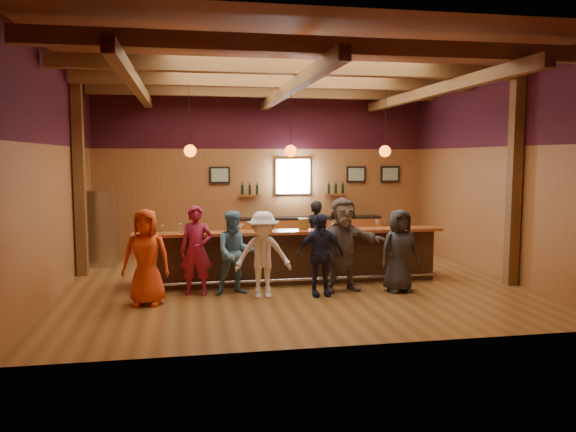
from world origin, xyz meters
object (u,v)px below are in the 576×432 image
at_px(back_bar_cabinet, 309,234).
at_px(customer_orange, 146,257).
at_px(stainless_fridge, 101,228).
at_px(customer_brown, 343,244).
at_px(ice_bucket, 304,224).
at_px(bottle_a, 318,223).
at_px(bar_counter, 290,256).
at_px(customer_navy, 320,255).
at_px(customer_white, 263,255).
at_px(bartender, 315,235).
at_px(customer_dark, 399,251).
at_px(customer_denim, 235,253).
at_px(customer_redvest, 196,250).

height_order(back_bar_cabinet, customer_orange, customer_orange).
bearing_deg(stainless_fridge, customer_brown, -35.34).
bearing_deg(ice_bucket, bottle_a, 12.25).
bearing_deg(customer_brown, customer_orange, 179.65).
relative_size(bar_counter, customer_orange, 3.73).
distance_m(stainless_fridge, customer_brown, 6.07).
distance_m(customer_orange, customer_navy, 3.13).
height_order(customer_orange, bottle_a, customer_orange).
bearing_deg(stainless_fridge, bar_counter, -30.76).
xyz_separation_m(customer_white, bartender, (1.55, 2.51, -0.01)).
bearing_deg(customer_orange, stainless_fridge, 118.06).
bearing_deg(ice_bucket, back_bar_cabinet, 76.02).
distance_m(customer_dark, bottle_a, 1.80).
bearing_deg(back_bar_cabinet, stainless_fridge, -168.07).
height_order(customer_orange, customer_dark, customer_orange).
height_order(customer_denim, customer_navy, customer_denim).
bearing_deg(bar_counter, customer_dark, -34.39).
height_order(back_bar_cabinet, bottle_a, bottle_a).
height_order(customer_denim, ice_bucket, customer_denim).
bearing_deg(customer_orange, customer_dark, 11.14).
height_order(customer_white, customer_brown, customer_brown).
distance_m(stainless_fridge, customer_orange, 4.09).
xyz_separation_m(customer_navy, customer_brown, (0.52, 0.28, 0.14)).
bearing_deg(bar_counter, back_bar_cabinet, 71.66).
bearing_deg(customer_navy, customer_white, 174.22).
distance_m(customer_orange, customer_brown, 3.67).
bearing_deg(customer_brown, bartender, 84.48).
bearing_deg(stainless_fridge, bottle_a, -29.28).
relative_size(customer_brown, bottle_a, 5.82).
bearing_deg(customer_denim, customer_white, -40.38).
bearing_deg(customer_white, back_bar_cabinet, 70.15).
bearing_deg(ice_bucket, customer_orange, -158.73).
xyz_separation_m(back_bar_cabinet, customer_denim, (-2.41, -4.50, 0.32)).
xyz_separation_m(customer_white, customer_brown, (1.57, 0.22, 0.11)).
xyz_separation_m(customer_orange, customer_brown, (3.65, 0.37, 0.06)).
xyz_separation_m(stainless_fridge, bartender, (4.93, -1.22, -0.11)).
distance_m(customer_denim, customer_navy, 1.59).
distance_m(customer_denim, bottle_a, 1.98).
distance_m(customer_white, customer_brown, 1.59).
bearing_deg(customer_redvest, customer_orange, -135.86).
relative_size(customer_redvest, bottle_a, 5.39).
relative_size(customer_redvest, customer_navy, 1.09).
distance_m(customer_brown, bartender, 2.29).
bearing_deg(stainless_fridge, customer_orange, -71.47).
relative_size(customer_orange, customer_dark, 1.06).
relative_size(customer_white, customer_dark, 1.00).
height_order(bar_counter, back_bar_cabinet, bar_counter).
relative_size(back_bar_cabinet, stainless_fridge, 2.22).
bearing_deg(customer_brown, customer_navy, -157.90).
height_order(back_bar_cabinet, ice_bucket, ice_bucket).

